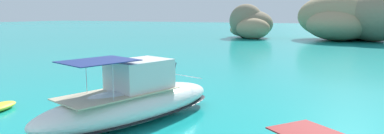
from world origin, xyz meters
TOP-DOWN VIEW (x-y plane):
  - islet_large at (10.35, 73.79)m, footprint 27.35×27.73m
  - islet_small at (-11.08, 71.87)m, footprint 13.20×14.66m
  - motorboat_white at (0.89, 8.18)m, footprint 6.33×11.33m

SIDE VIEW (x-z plane):
  - motorboat_white at x=0.89m, z-range -0.62..2.78m
  - islet_small at x=-11.08m, z-range -0.84..6.92m
  - islet_large at x=10.35m, z-range -0.53..9.38m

